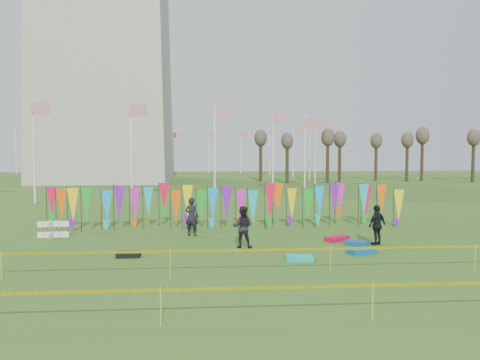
{
  "coord_description": "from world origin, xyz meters",
  "views": [
    {
      "loc": [
        -0.99,
        -17.12,
        3.93
      ],
      "look_at": [
        0.82,
        6.0,
        2.56
      ],
      "focal_mm": 35.0,
      "sensor_mm": 36.0,
      "label": 1
    }
  ],
  "objects": [
    {
      "name": "kite_bag_turquoise",
      "position": [
        2.48,
        -0.57,
        0.1
      ],
      "size": [
        1.02,
        0.57,
        0.19
      ],
      "primitive_type": "cube",
      "rotation": [
        0.0,
        0.0,
        -0.09
      ],
      "color": "#0CC1B3",
      "rests_on": "ground"
    },
    {
      "name": "person_right",
      "position": [
        6.35,
        2.04,
        0.85
      ],
      "size": [
        1.15,
        1.01,
        1.71
      ],
      "primitive_type": "imported",
      "rotation": [
        0.0,
        0.0,
        3.69
      ],
      "color": "black",
      "rests_on": "ground"
    },
    {
      "name": "ground",
      "position": [
        0.0,
        0.0,
        0.0
      ],
      "size": [
        160.0,
        160.0,
        0.0
      ],
      "primitive_type": "plane",
      "color": "#2C5116",
      "rests_on": "ground"
    },
    {
      "name": "person_mid",
      "position": [
        0.6,
        1.95,
        0.86
      ],
      "size": [
        0.91,
        0.65,
        1.72
      ],
      "primitive_type": "imported",
      "rotation": [
        0.0,
        0.0,
        2.97
      ],
      "color": "black",
      "rests_on": "ground"
    },
    {
      "name": "kite_bag_teal",
      "position": [
        5.13,
        0.39,
        0.1
      ],
      "size": [
        1.21,
        0.92,
        0.21
      ],
      "primitive_type": "cube",
      "rotation": [
        0.0,
        0.0,
        0.41
      ],
      "color": "#0B5C9E",
      "rests_on": "ground"
    },
    {
      "name": "tree_line",
      "position": [
        32.0,
        44.0,
        6.17
      ],
      "size": [
        53.92,
        1.92,
        7.84
      ],
      "color": "#372B1B",
      "rests_on": "ground"
    },
    {
      "name": "kite_bag_black",
      "position": [
        -3.81,
        0.52,
        0.1
      ],
      "size": [
        0.88,
        0.52,
        0.2
      ],
      "primitive_type": "cube",
      "rotation": [
        0.0,
        0.0,
        -0.01
      ],
      "color": "black",
      "rests_on": "ground"
    },
    {
      "name": "person_left",
      "position": [
        -1.55,
        4.84,
        0.91
      ],
      "size": [
        0.81,
        0.71,
        1.83
      ],
      "primitive_type": "imported",
      "rotation": [
        0.0,
        0.0,
        2.73
      ],
      "color": "black",
      "rests_on": "ground"
    },
    {
      "name": "kite_bag_red",
      "position": [
        4.92,
        3.07,
        0.11
      ],
      "size": [
        1.25,
        1.07,
        0.21
      ],
      "primitive_type": "cube",
      "rotation": [
        0.0,
        0.0,
        0.58
      ],
      "color": "#C10C36",
      "rests_on": "ground"
    },
    {
      "name": "flagpole_ring",
      "position": [
        -14.0,
        48.0,
        4.0
      ],
      "size": [
        57.4,
        56.16,
        8.0
      ],
      "color": "white",
      "rests_on": "ground"
    },
    {
      "name": "box_kite",
      "position": [
        -7.91,
        4.82,
        0.39
      ],
      "size": [
        0.71,
        0.71,
        0.79
      ],
      "rotation": [
        0.0,
        0.0,
        0.04
      ],
      "color": "red",
      "rests_on": "ground"
    },
    {
      "name": "caution_tape_near",
      "position": [
        -0.22,
        -2.45,
        0.78
      ],
      "size": [
        26.0,
        0.02,
        0.9
      ],
      "color": "#E8E604",
      "rests_on": "ground"
    },
    {
      "name": "banner_row",
      "position": [
        0.28,
        7.2,
        1.31
      ],
      "size": [
        18.64,
        0.64,
        2.19
      ],
      "color": "black",
      "rests_on": "ground"
    },
    {
      "name": "caution_tape_far",
      "position": [
        -0.22,
        -6.62,
        0.78
      ],
      "size": [
        26.0,
        0.02,
        0.9
      ],
      "color": "#E8E604",
      "rests_on": "ground"
    },
    {
      "name": "kite_bag_blue",
      "position": [
        5.45,
        1.93,
        0.1
      ],
      "size": [
        1.03,
        0.92,
        0.19
      ],
      "primitive_type": "cube",
      "rotation": [
        0.0,
        0.0,
        -0.6
      ],
      "color": "#0A4CA9",
      "rests_on": "ground"
    }
  ]
}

